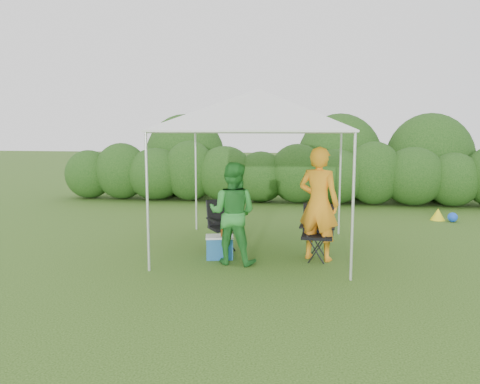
# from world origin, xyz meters

# --- Properties ---
(ground) EXTENTS (70.00, 70.00, 0.00)m
(ground) POSITION_xyz_m (0.00, 0.00, 0.00)
(ground) COLOR #3F631F
(hedge) EXTENTS (13.39, 1.53, 1.80)m
(hedge) POSITION_xyz_m (0.03, 6.00, 0.83)
(hedge) COLOR #264E18
(hedge) RESTS_ON ground
(canopy) EXTENTS (3.10, 3.10, 2.83)m
(canopy) POSITION_xyz_m (0.00, 0.50, 2.46)
(canopy) COLOR silver
(canopy) RESTS_ON ground
(chair_right) EXTENTS (0.59, 0.54, 0.90)m
(chair_right) POSITION_xyz_m (1.04, 0.07, 0.51)
(chair_right) COLOR black
(chair_right) RESTS_ON ground
(chair_left) EXTENTS (0.69, 0.68, 0.88)m
(chair_left) POSITION_xyz_m (-0.65, 0.52, 0.50)
(chair_left) COLOR black
(chair_left) RESTS_ON ground
(man) EXTENTS (0.80, 0.67, 1.87)m
(man) POSITION_xyz_m (1.04, 0.03, 0.93)
(man) COLOR orange
(man) RESTS_ON ground
(woman) EXTENTS (0.87, 0.72, 1.63)m
(woman) POSITION_xyz_m (-0.31, -0.38, 0.81)
(woman) COLOR #2C8931
(woman) RESTS_ON ground
(cooler) EXTENTS (0.52, 0.42, 0.38)m
(cooler) POSITION_xyz_m (-0.57, -0.15, 0.19)
(cooler) COLOR #225F9D
(cooler) RESTS_ON ground
(bottle) EXTENTS (0.06, 0.06, 0.23)m
(bottle) POSITION_xyz_m (-0.51, -0.19, 0.50)
(bottle) COLOR #592D0C
(bottle) RESTS_ON cooler
(lawn_toy) EXTENTS (0.56, 0.47, 0.28)m
(lawn_toy) POSITION_xyz_m (3.99, 3.81, 0.13)
(lawn_toy) COLOR yellow
(lawn_toy) RESTS_ON ground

